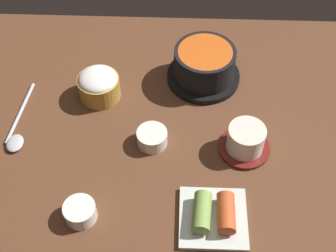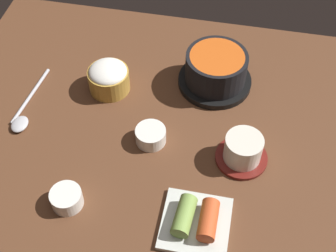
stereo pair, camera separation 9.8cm
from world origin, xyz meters
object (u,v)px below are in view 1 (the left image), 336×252
(banchan_cup_center, at_px, (152,137))
(kimchi_plate, at_px, (214,215))
(spoon, at_px, (17,132))
(rice_bowl, at_px, (99,85))
(side_bowl_near, at_px, (80,212))
(tea_cup_with_saucer, at_px, (246,140))
(stone_pot, at_px, (204,66))

(banchan_cup_center, relative_size, kimchi_plate, 0.51)
(kimchi_plate, xyz_separation_m, spoon, (-0.42, 0.19, -0.01))
(rice_bowl, xyz_separation_m, banchan_cup_center, (0.13, -0.13, -0.02))
(banchan_cup_center, height_order, kimchi_plate, kimchi_plate)
(kimchi_plate, bearing_deg, side_bowl_near, -179.35)
(tea_cup_with_saucer, height_order, side_bowl_near, tea_cup_with_saucer)
(stone_pot, distance_m, side_bowl_near, 0.44)
(rice_bowl, relative_size, spoon, 0.48)
(side_bowl_near, xyz_separation_m, spoon, (-0.17, 0.19, -0.01))
(rice_bowl, height_order, banchan_cup_center, rice_bowl)
(banchan_cup_center, bearing_deg, rice_bowl, 134.18)
(spoon, bearing_deg, side_bowl_near, -48.73)
(side_bowl_near, distance_m, spoon, 0.26)
(rice_bowl, height_order, kimchi_plate, rice_bowl)
(kimchi_plate, xyz_separation_m, side_bowl_near, (-0.25, -0.00, 0.00))
(kimchi_plate, bearing_deg, rice_bowl, 129.36)
(stone_pot, height_order, kimchi_plate, stone_pot)
(kimchi_plate, relative_size, spoon, 0.64)
(spoon, bearing_deg, tea_cup_with_saucer, -2.70)
(rice_bowl, distance_m, tea_cup_with_saucer, 0.35)
(rice_bowl, height_order, spoon, rice_bowl)
(rice_bowl, relative_size, kimchi_plate, 0.74)
(banchan_cup_center, distance_m, kimchi_plate, 0.22)
(rice_bowl, distance_m, banchan_cup_center, 0.18)
(banchan_cup_center, relative_size, spoon, 0.33)
(stone_pot, bearing_deg, banchan_cup_center, -119.48)
(rice_bowl, distance_m, side_bowl_near, 0.31)
(tea_cup_with_saucer, relative_size, banchan_cup_center, 1.67)
(stone_pot, distance_m, tea_cup_with_saucer, 0.22)
(rice_bowl, bearing_deg, tea_cup_with_saucer, -23.76)
(stone_pot, xyz_separation_m, side_bowl_near, (-0.24, -0.38, -0.02))
(stone_pot, xyz_separation_m, spoon, (-0.40, -0.18, -0.04))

